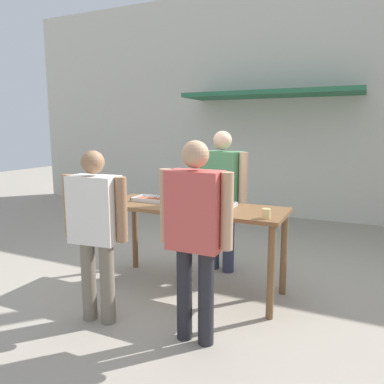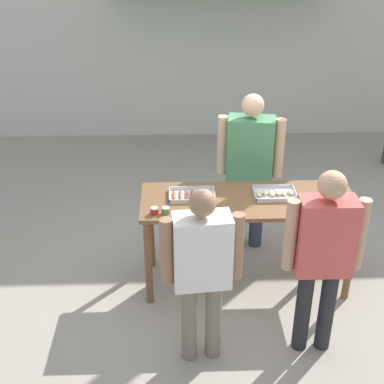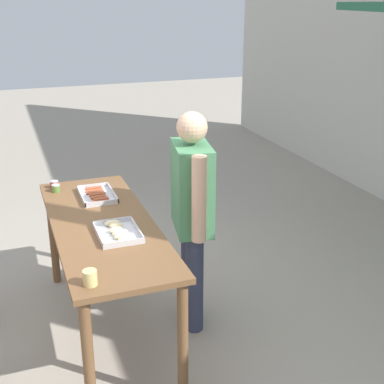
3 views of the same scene
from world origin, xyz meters
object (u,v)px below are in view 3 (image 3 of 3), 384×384
at_px(food_tray_sausages, 97,195).
at_px(condiment_jar_mustard, 55,184).
at_px(condiment_jar_ketchup, 56,188).
at_px(beer_cup, 90,278).
at_px(food_tray_buns, 118,232).
at_px(person_server_behind_table, 192,205).

bearing_deg(food_tray_sausages, condiment_jar_mustard, -138.35).
bearing_deg(condiment_jar_ketchup, beer_cup, 0.19).
xyz_separation_m(condiment_jar_mustard, condiment_jar_ketchup, (0.10, 0.00, 0.00)).
height_order(food_tray_buns, person_server_behind_table, person_server_behind_table).
relative_size(condiment_jar_ketchup, person_server_behind_table, 0.04).
bearing_deg(food_tray_buns, person_server_behind_table, 104.38).
height_order(condiment_jar_mustard, beer_cup, beer_cup).
distance_m(food_tray_sausages, condiment_jar_ketchup, 0.39).
relative_size(condiment_jar_ketchup, beer_cup, 0.78).
relative_size(food_tray_sausages, condiment_jar_mustard, 5.95).
bearing_deg(beer_cup, condiment_jar_mustard, -179.81).
relative_size(condiment_jar_mustard, beer_cup, 0.78).
xyz_separation_m(food_tray_sausages, food_tray_buns, (0.78, 0.00, 0.01)).
bearing_deg(food_tray_sausages, food_tray_buns, 0.06).
bearing_deg(condiment_jar_mustard, beer_cup, 0.19).
bearing_deg(beer_cup, food_tray_buns, 154.12).
distance_m(food_tray_buns, condiment_jar_mustard, 1.16).
xyz_separation_m(food_tray_sausages, beer_cup, (1.40, -0.30, 0.03)).
bearing_deg(food_tray_sausages, beer_cup, -12.10).
height_order(food_tray_sausages, condiment_jar_ketchup, condiment_jar_ketchup).
relative_size(food_tray_sausages, food_tray_buns, 1.09).
height_order(beer_cup, person_server_behind_table, person_server_behind_table).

